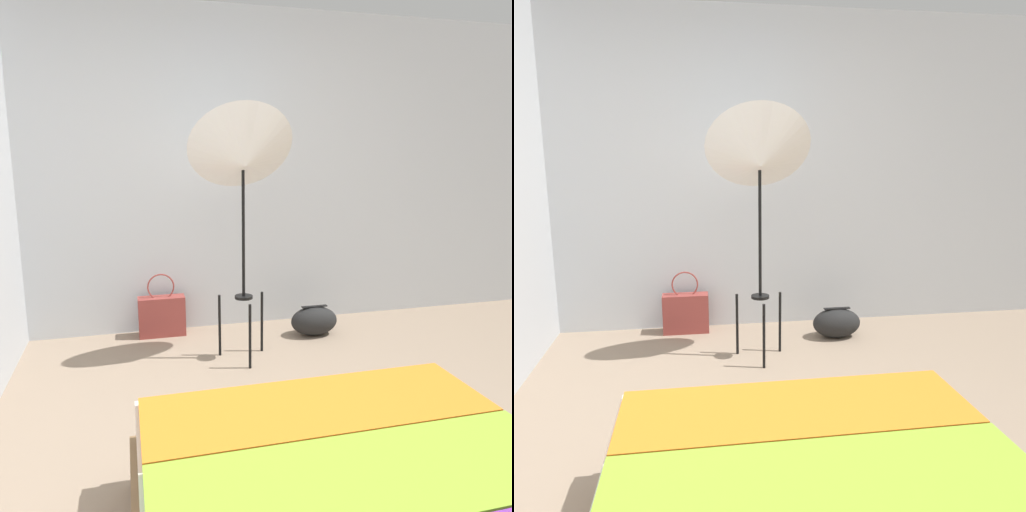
{
  "view_description": "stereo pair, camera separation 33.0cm",
  "coord_description": "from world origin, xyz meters",
  "views": [
    {
      "loc": [
        -0.69,
        -1.89,
        1.46
      ],
      "look_at": [
        0.13,
        1.24,
        0.79
      ],
      "focal_mm": 35.0,
      "sensor_mm": 36.0,
      "label": 1
    },
    {
      "loc": [
        -0.37,
        -1.95,
        1.46
      ],
      "look_at": [
        0.13,
        1.24,
        0.79
      ],
      "focal_mm": 35.0,
      "sensor_mm": 36.0,
      "label": 2
    }
  ],
  "objects": [
    {
      "name": "photo_umbrella",
      "position": [
        0.09,
        1.43,
        1.43
      ],
      "size": [
        0.73,
        0.62,
        1.79
      ],
      "color": "black",
      "rests_on": "ground_plane"
    },
    {
      "name": "ground_plane",
      "position": [
        0.0,
        0.0,
        0.0
      ],
      "size": [
        14.0,
        14.0,
        0.0
      ],
      "primitive_type": "plane",
      "color": "gray"
    },
    {
      "name": "wall_back",
      "position": [
        0.0,
        2.21,
        1.3
      ],
      "size": [
        8.0,
        0.05,
        2.6
      ],
      "color": "#B7BCC1",
      "rests_on": "ground_plane"
    },
    {
      "name": "tote_bag",
      "position": [
        -0.45,
        2.05,
        0.17
      ],
      "size": [
        0.37,
        0.13,
        0.52
      ],
      "color": "brown",
      "rests_on": "ground_plane"
    },
    {
      "name": "duffel_bag",
      "position": [
        0.75,
        1.75,
        0.12
      ],
      "size": [
        0.39,
        0.24,
        0.25
      ],
      "color": "black",
      "rests_on": "ground_plane"
    }
  ]
}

